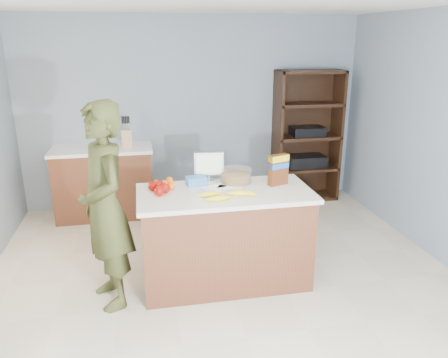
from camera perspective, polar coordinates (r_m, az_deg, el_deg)
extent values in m
cube|color=beige|center=(4.03, 0.98, -15.20)|extent=(4.50, 5.00, 0.02)
cube|color=gray|center=(5.92, -4.02, 8.63)|extent=(4.50, 0.02, 2.50)
cube|color=brown|center=(4.08, 0.14, -7.86)|extent=(1.50, 0.70, 0.86)
cube|color=silver|center=(3.90, 0.14, -1.90)|extent=(1.56, 0.76, 0.04)
cube|color=black|center=(4.26, 0.13, -12.47)|extent=(1.46, 0.66, 0.10)
cube|color=brown|center=(5.80, -15.31, -0.52)|extent=(1.20, 0.60, 0.86)
cube|color=white|center=(5.68, -15.68, 3.79)|extent=(1.24, 0.62, 0.04)
cube|color=black|center=(6.34, 10.18, 5.80)|extent=(0.90, 0.04, 1.80)
cube|color=black|center=(6.03, 6.95, 5.33)|extent=(0.04, 0.40, 1.80)
cube|color=black|center=(6.35, 14.40, 5.53)|extent=(0.04, 0.40, 1.80)
cube|color=black|center=(6.42, 10.32, -2.24)|extent=(0.90, 0.40, 0.04)
cube|color=black|center=(6.29, 10.53, 1.44)|extent=(0.90, 0.40, 0.04)
cube|color=black|center=(6.18, 10.77, 5.45)|extent=(0.90, 0.40, 0.04)
cube|color=black|center=(6.10, 11.02, 9.57)|extent=(0.90, 0.40, 0.04)
cube|color=black|center=(6.05, 11.26, 13.60)|extent=(0.90, 0.40, 0.04)
cube|color=black|center=(6.26, 10.58, 2.32)|extent=(0.55, 0.32, 0.16)
cube|color=black|center=(6.16, 10.81, 6.17)|extent=(0.45, 0.30, 0.12)
imported|color=#3A3F1C|center=(3.73, -15.29, -3.56)|extent=(0.62, 0.75, 1.75)
cube|color=tan|center=(5.59, -12.58, 5.18)|extent=(0.12, 0.10, 0.22)
cylinder|color=black|center=(5.56, -13.10, 6.71)|extent=(0.02, 0.02, 0.09)
cylinder|color=black|center=(5.56, -12.89, 6.72)|extent=(0.02, 0.02, 0.09)
cylinder|color=black|center=(5.56, -12.68, 6.74)|extent=(0.02, 0.02, 0.09)
cylinder|color=black|center=(5.56, -12.48, 6.75)|extent=(0.02, 0.02, 0.09)
cylinder|color=black|center=(5.56, -12.27, 6.76)|extent=(0.02, 0.02, 0.09)
cube|color=white|center=(4.01, -1.33, -1.02)|extent=(0.24, 0.18, 0.00)
cube|color=white|center=(3.99, 0.74, -1.11)|extent=(0.25, 0.19, 0.00)
ellipsoid|color=yellow|center=(3.76, -1.92, -2.00)|extent=(0.22, 0.06, 0.05)
ellipsoid|color=yellow|center=(3.66, -0.75, -2.54)|extent=(0.22, 0.06, 0.05)
ellipsoid|color=yellow|center=(3.78, 1.95, -1.88)|extent=(0.22, 0.10, 0.05)
ellipsoid|color=yellow|center=(3.79, 2.76, -1.81)|extent=(0.20, 0.16, 0.05)
sphere|color=#870B04|center=(3.95, -9.27, -0.91)|extent=(0.09, 0.09, 0.09)
sphere|color=#870B04|center=(3.87, -7.73, -1.21)|extent=(0.09, 0.09, 0.09)
sphere|color=#870B04|center=(3.81, -8.47, -1.57)|extent=(0.09, 0.09, 0.09)
sphere|color=#870B04|center=(3.95, -8.50, -0.84)|extent=(0.09, 0.09, 0.09)
sphere|color=#F25F0F|center=(4.03, -9.21, -0.70)|extent=(0.07, 0.07, 0.07)
sphere|color=#F25F0F|center=(4.06, -8.74, -0.54)|extent=(0.07, 0.07, 0.07)
sphere|color=#F25F0F|center=(3.95, -6.87, -0.95)|extent=(0.07, 0.07, 0.07)
sphere|color=#F25F0F|center=(4.03, -7.03, -0.57)|extent=(0.07, 0.07, 0.07)
sphere|color=#F25F0F|center=(4.02, -9.35, -0.75)|extent=(0.07, 0.07, 0.07)
sphere|color=#F25F0F|center=(4.03, -7.78, -0.62)|extent=(0.07, 0.07, 0.07)
sphere|color=#F25F0F|center=(4.12, -7.10, -0.17)|extent=(0.07, 0.07, 0.07)
cube|color=blue|center=(4.06, -3.64, -0.25)|extent=(0.20, 0.14, 0.08)
cylinder|color=#267219|center=(4.13, 1.53, 0.17)|extent=(0.27, 0.27, 0.09)
cylinder|color=white|center=(4.12, 1.53, 0.43)|extent=(0.30, 0.30, 0.13)
cylinder|color=silver|center=(4.18, -1.97, -0.17)|extent=(0.12, 0.12, 0.01)
cylinder|color=silver|center=(4.17, -1.98, 0.23)|extent=(0.02, 0.02, 0.05)
cube|color=silver|center=(4.13, -2.00, 2.02)|extent=(0.28, 0.06, 0.22)
cube|color=yellow|center=(4.11, -1.98, 1.94)|extent=(0.24, 0.03, 0.18)
cube|color=#592B14|center=(4.06, 7.11, 1.19)|extent=(0.20, 0.13, 0.29)
cube|color=yellow|center=(4.03, 7.17, 2.73)|extent=(0.20, 0.13, 0.06)
cube|color=blue|center=(4.05, 7.13, 1.77)|extent=(0.20, 0.13, 0.05)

